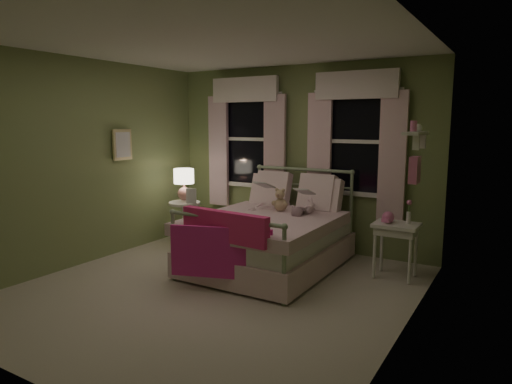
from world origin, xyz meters
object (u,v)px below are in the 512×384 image
Objects in this scene: nightstand_left at (185,217)px; nightstand_right at (396,232)px; teddy_bear at (280,202)px; table_lamp at (184,181)px; child_right at (306,190)px; bed at (270,237)px; child_left at (268,188)px.

nightstand_left is 1.02× the size of nightstand_right.
teddy_bear is 0.65× the size of table_lamp.
nightstand_left is (-1.86, -0.17, -0.53)m from child_right.
bed is 2.69× the size of child_right.
child_right is (0.56, 0.00, 0.01)m from child_left.
nightstand_left is at bearing -177.33° from nightstand_right.
child_left reaches higher than bed.
child_left is 1.57× the size of table_lamp.
table_lamp is 3.06m from nightstand_right.
bed is 1.60m from nightstand_left.
child_right is at bearing 5.30° from table_lamp.
table_lamp is 0.73× the size of nightstand_right.
child_left reaches higher than teddy_bear.
child_left is at bearing -2.65° from child_right.
bed is at bearing -90.00° from teddy_bear.
teddy_bear is at bearing 90.00° from bed.
child_left is 1.41m from nightstand_left.
bed is 0.76m from child_right.
child_right reaches higher than teddy_bear.
child_right is 1.63× the size of table_lamp.
child_right is at bearing 29.50° from teddy_bear.
table_lamp is at bearing 171.02° from bed.
child_left is at bearing 7.56° from table_lamp.
teddy_bear is (0.00, 0.26, 0.41)m from bed.
bed is 2.80× the size of child_left.
child_right is at bearing 178.47° from nightstand_right.
nightstand_right is (3.02, 0.14, -0.40)m from table_lamp.
child_left is (-0.28, 0.42, 0.55)m from bed.
bed reaches higher than nightstand_left.
bed reaches higher than nightstand_right.
teddy_bear is 1.59m from table_lamp.
nightstand_left is 0.54m from table_lamp.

